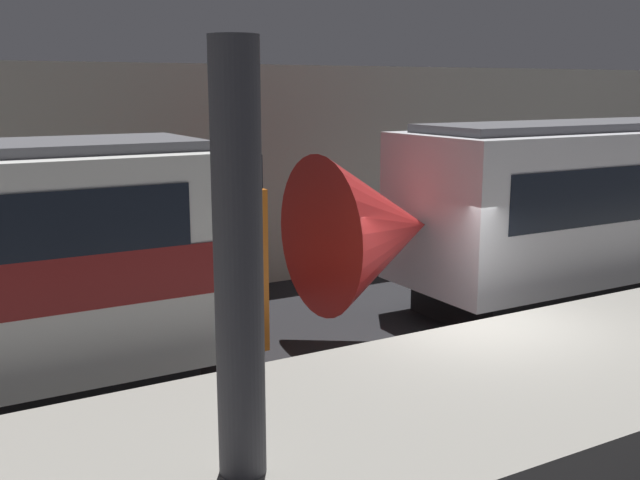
% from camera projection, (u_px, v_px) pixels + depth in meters
% --- Properties ---
extents(ground_plane, '(120.00, 120.00, 0.00)m').
position_uv_depth(ground_plane, '(472.00, 386.00, 11.26)').
color(ground_plane, black).
extents(platform, '(40.00, 3.60, 1.02)m').
position_uv_depth(platform, '(567.00, 396.00, 9.63)').
color(platform, gray).
rests_on(platform, ground).
extents(station_rear_barrier, '(50.00, 0.15, 4.88)m').
position_uv_depth(station_rear_barrier, '(267.00, 176.00, 16.73)').
color(station_rear_barrier, '#B2AD9E').
rests_on(station_rear_barrier, ground).
extents(support_pillar_near, '(0.42, 0.42, 3.81)m').
position_uv_depth(support_pillar_near, '(238.00, 266.00, 6.35)').
color(support_pillar_near, '#47474C').
rests_on(support_pillar_near, platform).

